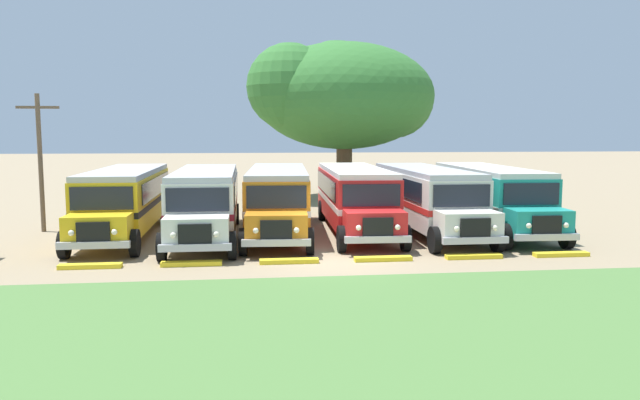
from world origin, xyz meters
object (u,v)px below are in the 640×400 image
at_px(parked_bus_slot_3, 355,196).
at_px(broad_shade_tree, 343,94).
at_px(parked_bus_slot_1, 206,199).
at_px(parked_bus_slot_5, 490,195).
at_px(parked_bus_slot_2, 278,197).
at_px(parked_bus_slot_0, 125,198).
at_px(parked_bus_slot_4, 426,196).
at_px(utility_pole, 40,158).

bearing_deg(parked_bus_slot_3, broad_shade_tree, 175.24).
height_order(parked_bus_slot_1, parked_bus_slot_5, same).
bearing_deg(parked_bus_slot_2, parked_bus_slot_0, -89.15).
bearing_deg(parked_bus_slot_4, broad_shade_tree, -174.81).
xyz_separation_m(parked_bus_slot_1, parked_bus_slot_2, (3.08, 0.56, 0.00)).
bearing_deg(parked_bus_slot_2, parked_bus_slot_4, 90.35).
distance_m(parked_bus_slot_5, utility_pole, 20.20).
relative_size(parked_bus_slot_2, parked_bus_slot_3, 1.00).
bearing_deg(parked_bus_slot_5, parked_bus_slot_0, -89.15).
xyz_separation_m(parked_bus_slot_3, parked_bus_slot_4, (3.12, -0.58, 0.00)).
bearing_deg(parked_bus_slot_3, parked_bus_slot_1, -81.39).
height_order(parked_bus_slot_1, utility_pole, utility_pole).
xyz_separation_m(parked_bus_slot_2, broad_shade_tree, (5.08, 14.23, 5.39)).
bearing_deg(parked_bus_slot_2, parked_bus_slot_3, 97.11).
bearing_deg(parked_bus_slot_1, parked_bus_slot_5, 92.07).
bearing_deg(utility_pole, parked_bus_slot_0, -18.45).
bearing_deg(parked_bus_slot_2, parked_bus_slot_1, -76.35).
xyz_separation_m(parked_bus_slot_1, parked_bus_slot_4, (9.67, 0.20, 0.00)).
height_order(parked_bus_slot_4, broad_shade_tree, broad_shade_tree).
height_order(parked_bus_slot_2, utility_pole, utility_pole).
bearing_deg(parked_bus_slot_0, parked_bus_slot_2, 86.89).
relative_size(parked_bus_slot_4, broad_shade_tree, 0.84).
bearing_deg(parked_bus_slot_4, parked_bus_slot_3, -101.17).
xyz_separation_m(parked_bus_slot_3, utility_pole, (-13.85, 1.35, 1.70)).
relative_size(parked_bus_slot_1, parked_bus_slot_3, 1.00).
distance_m(parked_bus_slot_0, utility_pole, 4.38).
bearing_deg(utility_pole, broad_shade_tree, 39.31).
height_order(parked_bus_slot_3, parked_bus_slot_4, same).
relative_size(parked_bus_slot_1, parked_bus_slot_2, 0.99).
relative_size(parked_bus_slot_3, parked_bus_slot_4, 1.00).
distance_m(parked_bus_slot_3, utility_pole, 14.02).
bearing_deg(utility_pole, parked_bus_slot_3, -5.56).
bearing_deg(parked_bus_slot_3, parked_bus_slot_0, -88.58).
bearing_deg(parked_bus_slot_0, parked_bus_slot_3, 89.05).
xyz_separation_m(parked_bus_slot_1, parked_bus_slot_3, (6.54, 0.78, 0.00)).
distance_m(parked_bus_slot_4, utility_pole, 17.16).
relative_size(parked_bus_slot_3, parked_bus_slot_5, 1.00).
distance_m(parked_bus_slot_3, parked_bus_slot_5, 6.23).
bearing_deg(parked_bus_slot_1, parked_bus_slot_0, -104.00).
bearing_deg(parked_bus_slot_4, parked_bus_slot_0, -93.53).
height_order(parked_bus_slot_2, parked_bus_slot_3, same).
distance_m(parked_bus_slot_5, broad_shade_tree, 15.93).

